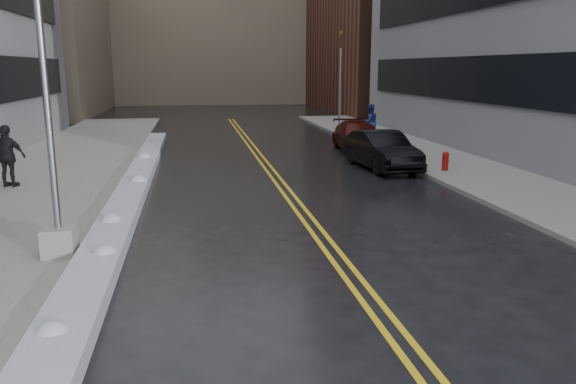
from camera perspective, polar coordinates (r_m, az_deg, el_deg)
name	(u,v)px	position (r m, az deg, el deg)	size (l,w,h in m)	color
ground	(224,288)	(10.65, -6.53, -9.63)	(160.00, 160.00, 0.00)	black
sidewalk_west	(38,185)	(20.92, -24.06, 0.62)	(5.50, 50.00, 0.15)	gray
sidewalk_east	(469,171)	(22.78, 17.91, 2.00)	(4.00, 50.00, 0.15)	gray
lane_line_left	(273,180)	(20.45, -1.52, 1.26)	(0.12, 50.00, 0.01)	gold
lane_line_right	(281,179)	(20.49, -0.69, 1.29)	(0.12, 50.00, 0.01)	gold
snow_ridge	(132,192)	(18.37, -15.61, 0.03)	(0.90, 30.00, 0.34)	silver
building_west_far	(12,8)	(56.14, -26.24, 16.42)	(14.00, 22.00, 18.00)	gray
building_far	(210,7)	(70.25, -7.94, 18.14)	(36.00, 16.00, 22.00)	gray
lamppost	(50,142)	(12.28, -22.99, 4.68)	(0.65, 0.65, 7.62)	gray
fire_hydrant	(445,160)	(22.26, 15.70, 3.15)	(0.26, 0.26, 0.73)	maroon
traffic_signal	(340,77)	(35.03, 5.33, 11.51)	(0.16, 0.20, 6.00)	gray
pedestrian_d	(8,156)	(20.50, -26.57, 3.28)	(1.20, 0.50, 2.05)	black
pedestrian_east	(370,122)	(30.58, 8.31, 7.02)	(0.95, 0.74, 1.95)	navy
car_black	(382,150)	(22.83, 9.49, 4.21)	(1.62, 4.63, 1.53)	black
car_maroon	(358,136)	(27.78, 7.15, 5.64)	(1.99, 4.89, 1.42)	#3D0C09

